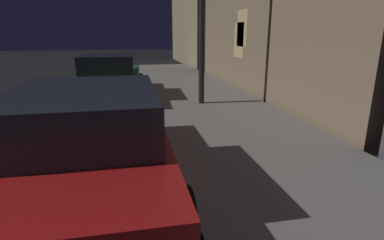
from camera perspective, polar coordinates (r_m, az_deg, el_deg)
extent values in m
cube|color=maroon|center=(4.22, -18.35, -5.60)|extent=(1.94, 4.53, 0.64)
cube|color=#1E2328|center=(3.87, -19.39, 1.42)|extent=(1.69, 2.25, 0.56)
cylinder|color=black|center=(5.78, -26.08, -3.15)|extent=(0.23, 0.66, 0.66)
cylinder|color=black|center=(5.60, -6.86, -2.17)|extent=(0.23, 0.66, 0.66)
cylinder|color=black|center=(3.07, -2.08, -18.33)|extent=(0.23, 0.66, 0.66)
cube|color=#19592D|center=(10.03, -15.07, 6.89)|extent=(2.02, 4.44, 0.64)
cube|color=#1E2328|center=(9.88, -15.37, 10.13)|extent=(1.68, 2.16, 0.56)
cylinder|color=black|center=(11.51, -18.78, 6.49)|extent=(0.26, 0.67, 0.66)
cylinder|color=black|center=(11.34, -9.78, 6.97)|extent=(0.26, 0.67, 0.66)
cylinder|color=black|center=(8.92, -21.56, 3.65)|extent=(0.26, 0.67, 0.66)
cylinder|color=black|center=(8.69, -9.95, 4.25)|extent=(0.26, 0.67, 0.66)
cylinder|color=black|center=(8.47, 1.91, 19.91)|extent=(0.16, 0.16, 4.99)
cube|color=#F2D17F|center=(11.15, 8.91, 14.61)|extent=(0.06, 0.90, 1.20)
cube|color=#F2D17F|center=(10.90, 9.52, 16.64)|extent=(0.06, 0.90, 1.20)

